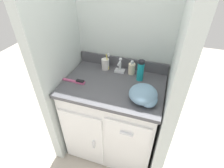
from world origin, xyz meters
TOP-DOWN VIEW (x-y plane):
  - ground_plane at (0.00, 0.00)m, footprint 6.00×6.00m
  - wall_back at (0.00, 0.34)m, footprint 1.02×0.08m
  - wall_left at (-0.47, 0.00)m, footprint 0.08×0.66m
  - wall_right at (0.47, 0.00)m, footprint 0.08×0.66m
  - vanity at (-0.00, -0.00)m, footprint 0.84×0.60m
  - backsplash at (0.00, 0.28)m, footprint 0.84×0.02m
  - sink_faucet at (0.00, 0.20)m, footprint 0.09×0.09m
  - toothbrush_cup at (-0.14, 0.20)m, footprint 0.08×0.07m
  - soap_dispenser at (0.11, 0.20)m, footprint 0.06×0.06m
  - shaving_cream_can at (0.20, 0.13)m, footprint 0.06×0.06m
  - hairbrush at (-0.30, -0.08)m, footprint 0.20×0.03m
  - hand_towel at (0.28, -0.12)m, footprint 0.21×0.22m

SIDE VIEW (x-z plane):
  - ground_plane at x=0.00m, z-range 0.00..0.00m
  - vanity at x=0.00m, z-range 0.02..0.84m
  - hairbrush at x=-0.30m, z-range 0.82..0.85m
  - sink_faucet at x=0.00m, z-range 0.80..0.94m
  - backsplash at x=0.00m, z-range 0.82..0.92m
  - hand_towel at x=0.28m, z-range 0.82..0.93m
  - toothbrush_cup at x=-0.14m, z-range 0.79..0.96m
  - soap_dispenser at x=0.11m, z-range 0.81..0.94m
  - shaving_cream_can at x=0.20m, z-range 0.82..1.00m
  - wall_back at x=0.00m, z-range 0.00..2.20m
  - wall_left at x=-0.47m, z-range 0.00..2.20m
  - wall_right at x=0.47m, z-range 0.00..2.20m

